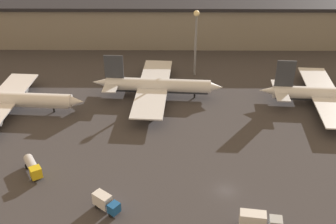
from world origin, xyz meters
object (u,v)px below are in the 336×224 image
at_px(service_vehicle_0, 106,202).
at_px(service_vehicle_2, 33,167).
at_px(airplane_1, 157,86).
at_px(airplane_0, 7,99).
at_px(airplane_2, 329,94).
at_px(service_vehicle_3, 259,221).

bearing_deg(service_vehicle_0, service_vehicle_2, -174.82).
height_order(airplane_1, service_vehicle_2, airplane_1).
relative_size(airplane_0, airplane_2, 1.08).
distance_m(airplane_1, service_vehicle_2, 43.70).
distance_m(airplane_0, service_vehicle_2, 30.67).
bearing_deg(service_vehicle_3, service_vehicle_2, 168.84).
relative_size(airplane_0, service_vehicle_3, 5.29).
xyz_separation_m(airplane_1, service_vehicle_2, (-25.72, -35.29, -1.73)).
distance_m(service_vehicle_0, service_vehicle_2, 20.58).
height_order(airplane_0, service_vehicle_3, airplane_0).
bearing_deg(airplane_2, service_vehicle_0, -139.34).
bearing_deg(airplane_1, service_vehicle_2, -122.26).
relative_size(airplane_1, service_vehicle_3, 4.77).
bearing_deg(service_vehicle_2, service_vehicle_3, 39.35).
height_order(airplane_0, service_vehicle_2, airplane_0).
bearing_deg(service_vehicle_2, airplane_2, 81.31).
height_order(airplane_0, airplane_1, airplane_0).
relative_size(service_vehicle_0, service_vehicle_3, 0.74).
relative_size(airplane_0, airplane_1, 1.11).
bearing_deg(service_vehicle_0, service_vehicle_3, 28.48).
xyz_separation_m(airplane_1, service_vehicle_3, (20.23, -51.22, -1.39)).
relative_size(service_vehicle_2, service_vehicle_3, 0.93).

